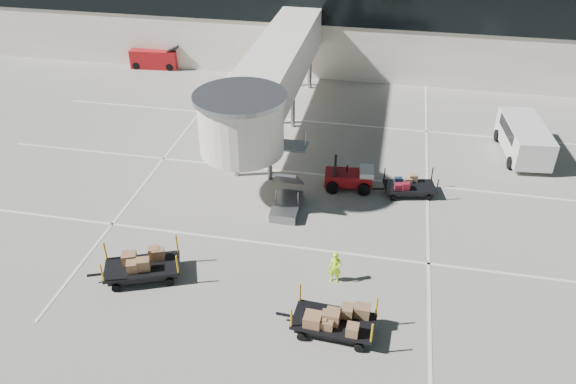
% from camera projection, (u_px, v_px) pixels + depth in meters
% --- Properties ---
extents(ground, '(140.00, 140.00, 0.00)m').
position_uv_depth(ground, '(295.00, 275.00, 25.65)').
color(ground, '#A9A597').
rests_on(ground, ground).
extents(lane_markings, '(40.00, 30.00, 0.02)m').
position_uv_depth(lane_markings, '(313.00, 171.00, 33.44)').
color(lane_markings, silver).
rests_on(lane_markings, ground).
extents(terminal, '(64.00, 12.11, 15.20)m').
position_uv_depth(terminal, '(356.00, 10.00, 48.12)').
color(terminal, white).
rests_on(terminal, ground).
extents(jet_bridge, '(5.70, 20.40, 6.03)m').
position_uv_depth(jet_bridge, '(269.00, 81.00, 34.07)').
color(jet_bridge, white).
rests_on(jet_bridge, ground).
extents(baggage_tug, '(2.81, 1.94, 1.76)m').
position_uv_depth(baggage_tug, '(350.00, 177.00, 31.61)').
color(baggage_tug, maroon).
rests_on(baggage_tug, ground).
extents(suitcase_cart, '(3.52, 1.95, 1.35)m').
position_uv_depth(suitcase_cart, '(409.00, 187.00, 31.07)').
color(suitcase_cart, black).
rests_on(suitcase_cart, ground).
extents(box_cart_near, '(4.09, 1.83, 1.59)m').
position_uv_depth(box_cart_near, '(337.00, 321.00, 22.39)').
color(box_cart_near, black).
rests_on(box_cart_near, ground).
extents(box_cart_far, '(4.14, 2.76, 1.61)m').
position_uv_depth(box_cart_far, '(142.00, 267.00, 25.22)').
color(box_cart_far, black).
rests_on(box_cart_far, ground).
extents(ground_worker, '(0.57, 0.38, 1.57)m').
position_uv_depth(ground_worker, '(335.00, 268.00, 24.89)').
color(ground_worker, '#C2FF1A').
rests_on(ground_worker, ground).
extents(minivan, '(2.85, 5.63, 2.05)m').
position_uv_depth(minivan, '(524.00, 136.00, 34.60)').
color(minivan, silver).
rests_on(minivan, ground).
extents(belt_loader, '(4.35, 2.00, 2.04)m').
position_uv_depth(belt_loader, '(156.00, 58.00, 47.73)').
color(belt_loader, maroon).
rests_on(belt_loader, ground).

